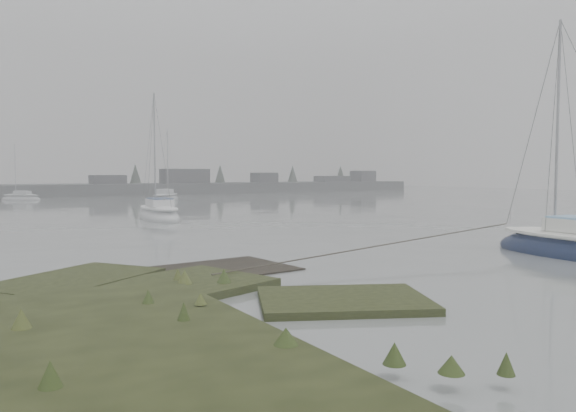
# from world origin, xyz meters

# --- Properties ---
(ground) EXTENTS (160.00, 160.00, 0.00)m
(ground) POSITION_xyz_m (0.00, 30.00, 0.00)
(ground) COLOR slate
(ground) RESTS_ON ground
(far_shoreline) EXTENTS (60.00, 8.00, 4.15)m
(far_shoreline) POSITION_xyz_m (26.84, 61.90, 0.85)
(far_shoreline) COLOR #4C4F51
(far_shoreline) RESTS_ON ground
(sailboat_main) EXTENTS (2.45, 6.18, 8.53)m
(sailboat_main) POSITION_xyz_m (11.10, 0.99, 0.26)
(sailboat_main) COLOR #0B1739
(sailboat_main) RESTS_ON ground
(sailboat_white) EXTENTS (2.23, 5.90, 8.19)m
(sailboat_white) POSITION_xyz_m (4.05, 22.75, 0.25)
(sailboat_white) COLOR silver
(sailboat_white) RESTS_ON ground
(sailboat_far_b) EXTENTS (4.78, 5.32, 7.63)m
(sailboat_far_b) POSITION_xyz_m (11.47, 43.53, 0.24)
(sailboat_far_b) COLOR #A7ACB0
(sailboat_far_b) RESTS_ON ground
(sailboat_far_c) EXTENTS (4.17, 4.00, 6.14)m
(sailboat_far_c) POSITION_xyz_m (-0.55, 52.99, 0.19)
(sailboat_far_c) COLOR silver
(sailboat_far_c) RESTS_ON ground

